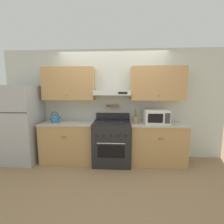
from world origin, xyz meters
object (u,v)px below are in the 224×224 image
stove_range (112,142)px  refrigerator (21,124)px  microwave (156,117)px  tea_kettle (55,118)px  utensil_crock (135,120)px

stove_range → refrigerator: refrigerator is taller
refrigerator → microwave: 3.02m
stove_range → refrigerator: bearing=-179.5°
tea_kettle → utensil_crock: (1.79, 0.00, -0.01)m
refrigerator → microwave: (3.02, 0.06, 0.18)m
stove_range → refrigerator: 2.09m
stove_range → utensil_crock: utensil_crock is taller
microwave → refrigerator: bearing=-178.9°
microwave → utensil_crock: (-0.45, -0.02, -0.06)m
refrigerator → utensil_crock: size_ratio=5.49×
utensil_crock → microwave: bearing=2.3°
stove_range → refrigerator: (-2.05, -0.02, 0.39)m
tea_kettle → microwave: microwave is taller
microwave → tea_kettle: bearing=-179.5°
refrigerator → tea_kettle: bearing=2.9°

